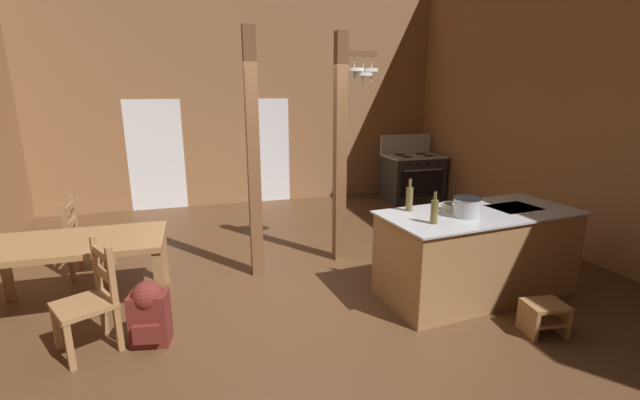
# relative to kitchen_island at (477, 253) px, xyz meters

# --- Properties ---
(ground_plane) EXTENTS (8.50, 9.38, 0.10)m
(ground_plane) POSITION_rel_kitchen_island_xyz_m (-1.83, 0.44, -0.52)
(ground_plane) COLOR brown
(wall_back) EXTENTS (8.50, 0.14, 4.53)m
(wall_back) POSITION_rel_kitchen_island_xyz_m (-1.83, 4.80, 1.80)
(wall_back) COLOR #93663F
(wall_back) RESTS_ON ground_plane
(wall_right) EXTENTS (0.14, 9.38, 4.53)m
(wall_right) POSITION_rel_kitchen_island_xyz_m (2.09, 0.44, 1.80)
(wall_right) COLOR #93663F
(wall_right) RESTS_ON ground_plane
(glazed_door_back_left) EXTENTS (1.00, 0.01, 2.05)m
(glazed_door_back_left) POSITION_rel_kitchen_island_xyz_m (-3.56, 4.73, 0.56)
(glazed_door_back_left) COLOR white
(glazed_door_back_left) RESTS_ON ground_plane
(glazed_panel_back_right) EXTENTS (0.84, 0.01, 2.05)m
(glazed_panel_back_right) POSITION_rel_kitchen_island_xyz_m (-1.44, 4.73, 0.56)
(glazed_panel_back_right) COLOR white
(glazed_panel_back_right) RESTS_ON ground_plane
(kitchen_island) EXTENTS (2.24, 1.16, 0.94)m
(kitchen_island) POSITION_rel_kitchen_island_xyz_m (0.00, 0.00, 0.00)
(kitchen_island) COLOR #9E7044
(kitchen_island) RESTS_ON ground_plane
(stove_range) EXTENTS (1.14, 0.83, 1.32)m
(stove_range) POSITION_rel_kitchen_island_xyz_m (1.38, 3.94, 0.01)
(stove_range) COLOR #2C2C2C
(stove_range) RESTS_ON ground_plane
(support_post_with_pot_rack) EXTENTS (0.56, 0.24, 2.88)m
(support_post_with_pot_rack) POSITION_rel_kitchen_island_xyz_m (-1.08, 1.38, 1.11)
(support_post_with_pot_rack) COLOR brown
(support_post_with_pot_rack) RESTS_ON ground_plane
(support_post_center) EXTENTS (0.14, 0.14, 2.88)m
(support_post_center) POSITION_rel_kitchen_island_xyz_m (-2.23, 1.22, 0.97)
(support_post_center) COLOR brown
(support_post_center) RESTS_ON ground_plane
(step_stool) EXTENTS (0.40, 0.33, 0.30)m
(step_stool) POSITION_rel_kitchen_island_xyz_m (0.11, -0.89, -0.29)
(step_stool) COLOR #9E7044
(step_stool) RESTS_ON ground_plane
(dining_table) EXTENTS (1.71, 0.92, 0.74)m
(dining_table) POSITION_rel_kitchen_island_xyz_m (-4.10, 0.88, 0.18)
(dining_table) COLOR #9E7044
(dining_table) RESTS_ON ground_plane
(ladderback_chair_near_window) EXTENTS (0.59, 0.59, 0.95)m
(ladderback_chair_near_window) POSITION_rel_kitchen_island_xyz_m (-3.83, 0.06, -0.02)
(ladderback_chair_near_window) COLOR #9E7044
(ladderback_chair_near_window) RESTS_ON ground_plane
(ladderback_chair_by_post) EXTENTS (0.45, 0.45, 0.95)m
(ladderback_chair_by_post) POSITION_rel_kitchen_island_xyz_m (-4.23, 1.84, -0.02)
(ladderback_chair_by_post) COLOR #9E7044
(ladderback_chair_by_post) RESTS_ON ground_plane
(backpack) EXTENTS (0.36, 0.34, 0.60)m
(backpack) POSITION_rel_kitchen_island_xyz_m (-3.37, -0.01, -0.15)
(backpack) COLOR maroon
(backpack) RESTS_ON ground_plane
(stockpot_on_counter) EXTENTS (0.35, 0.28, 0.20)m
(stockpot_on_counter) POSITION_rel_kitchen_island_xyz_m (-0.26, -0.11, 0.57)
(stockpot_on_counter) COLOR #B7BABF
(stockpot_on_counter) RESTS_ON kitchen_island
(mixing_bowl_on_counter) EXTENTS (0.21, 0.21, 0.08)m
(mixing_bowl_on_counter) POSITION_rel_kitchen_island_xyz_m (-0.27, 0.14, 0.51)
(mixing_bowl_on_counter) COLOR #B2A893
(mixing_bowl_on_counter) RESTS_ON kitchen_island
(bottle_tall_on_counter) EXTENTS (0.07, 0.07, 0.35)m
(bottle_tall_on_counter) POSITION_rel_kitchen_island_xyz_m (-0.72, 0.25, 0.61)
(bottle_tall_on_counter) COLOR brown
(bottle_tall_on_counter) RESTS_ON kitchen_island
(bottle_short_on_counter) EXTENTS (0.07, 0.07, 0.32)m
(bottle_short_on_counter) POSITION_rel_kitchen_island_xyz_m (-0.71, -0.22, 0.60)
(bottle_short_on_counter) COLOR brown
(bottle_short_on_counter) RESTS_ON kitchen_island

